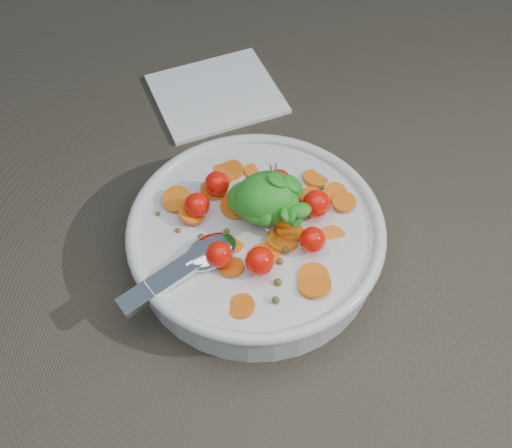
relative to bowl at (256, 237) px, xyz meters
name	(u,v)px	position (x,y,z in m)	size (l,w,h in m)	color
ground	(284,271)	(0.02, -0.03, -0.03)	(6.00, 6.00, 0.00)	brown
bowl	(256,237)	(0.00, 0.00, 0.00)	(0.26, 0.24, 0.10)	silver
napkin	(216,94)	(0.03, 0.23, -0.03)	(0.14, 0.12, 0.01)	white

